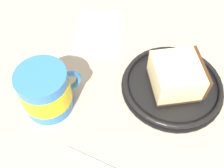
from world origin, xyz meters
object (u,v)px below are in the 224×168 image
at_px(cake_slice, 177,76).
at_px(tea_mug, 46,90).
at_px(small_plate, 172,85).
at_px(folded_napkin, 100,32).

xyz_separation_m(cake_slice, tea_mug, (0.21, 0.09, 0.01)).
distance_m(small_plate, cake_slice, 0.03).
relative_size(tea_mug, folded_napkin, 0.68).
bearing_deg(cake_slice, tea_mug, 23.98).
height_order(small_plate, folded_napkin, small_plate).
xyz_separation_m(tea_mug, folded_napkin, (-0.03, -0.19, -0.04)).
bearing_deg(small_plate, tea_mug, 24.00).
relative_size(cake_slice, tea_mug, 1.19).
xyz_separation_m(small_plate, cake_slice, (-0.00, -0.00, 0.03)).
distance_m(small_plate, folded_napkin, 0.20).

